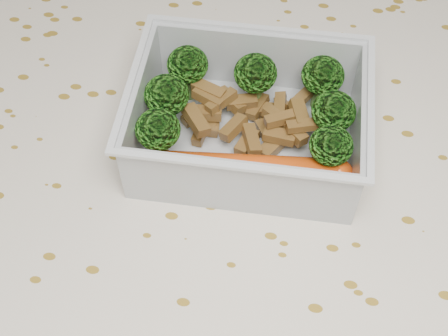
# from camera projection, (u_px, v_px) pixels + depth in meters

# --- Properties ---
(dining_table) EXTENTS (1.40, 0.90, 0.75)m
(dining_table) POSITION_uv_depth(u_px,v_px,m) (220.00, 245.00, 0.54)
(dining_table) COLOR brown
(dining_table) RESTS_ON ground
(tablecloth) EXTENTS (1.46, 0.96, 0.19)m
(tablecloth) POSITION_uv_depth(u_px,v_px,m) (220.00, 215.00, 0.50)
(tablecloth) COLOR silver
(tablecloth) RESTS_ON dining_table
(lunch_container) EXTENTS (0.18, 0.14, 0.06)m
(lunch_container) POSITION_uv_depth(u_px,v_px,m) (248.00, 126.00, 0.47)
(lunch_container) COLOR silver
(lunch_container) RESTS_ON tablecloth
(broccoli_florets) EXTENTS (0.16, 0.11, 0.05)m
(broccoli_florets) POSITION_uv_depth(u_px,v_px,m) (249.00, 99.00, 0.47)
(broccoli_florets) COLOR #608C3F
(broccoli_florets) RESTS_ON lunch_container
(meat_pile) EXTENTS (0.11, 0.07, 0.03)m
(meat_pile) POSITION_uv_depth(u_px,v_px,m) (252.00, 119.00, 0.48)
(meat_pile) COLOR brown
(meat_pile) RESTS_ON lunch_container
(sausage) EXTENTS (0.15, 0.04, 0.02)m
(sausage) POSITION_uv_depth(u_px,v_px,m) (247.00, 170.00, 0.45)
(sausage) COLOR #D1460E
(sausage) RESTS_ON lunch_container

